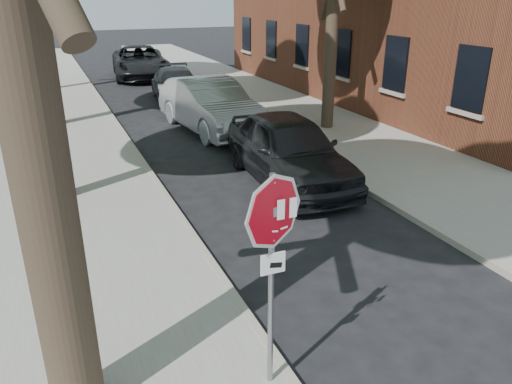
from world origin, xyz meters
The scene contains 10 objects.
ground centered at (0.00, 0.00, 0.00)m, with size 120.00×120.00×0.00m, color black.
sidewalk_left centered at (-2.50, 12.00, 0.06)m, with size 4.00×55.00×0.12m, color gray.
sidewalk_right centered at (6.00, 12.00, 0.06)m, with size 4.00×55.00×0.12m, color gray.
curb_left centered at (-0.45, 12.00, 0.07)m, with size 0.12×55.00×0.13m, color #9E9384.
curb_right centered at (3.95, 12.00, 0.07)m, with size 0.12×55.00×0.13m, color #9E9384.
stop_sign centered at (-0.70, -0.03, 1.95)m, with size 0.76×0.34×2.61m.
car_a centered at (2.60, 6.11, 0.83)m, with size 1.96×4.88×1.66m, color black.
car_b centered at (2.36, 11.46, 0.86)m, with size 1.82×5.21×1.72m, color #A2A4A9.
car_c centered at (2.60, 16.67, 0.67)m, with size 1.88×4.62×1.34m, color #4C4C51.
car_d centered at (2.37, 23.41, 0.83)m, with size 2.74×5.94×1.65m, color black.
Camera 1 is at (-2.67, -4.20, 4.40)m, focal length 35.00 mm.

